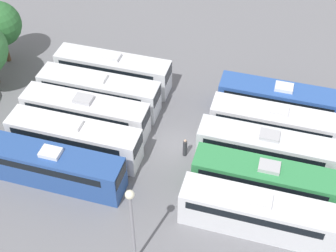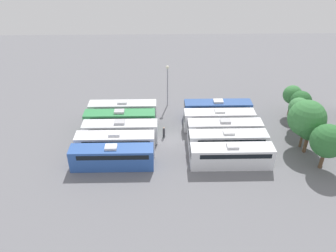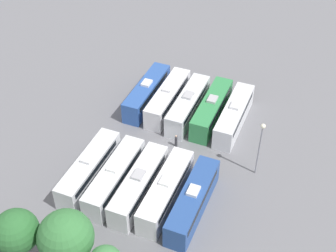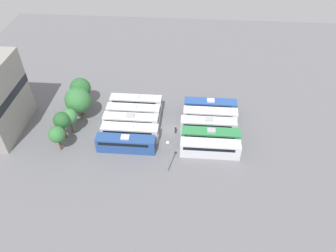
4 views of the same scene
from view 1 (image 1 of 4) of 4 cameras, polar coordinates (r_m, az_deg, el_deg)
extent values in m
plane|color=slate|center=(41.21, 0.85, -2.38)|extent=(114.16, 114.16, 0.00)
cube|color=silver|center=(35.18, 10.88, -10.56)|extent=(2.52, 11.39, 3.20)
cube|color=black|center=(34.46, 10.61, -9.60)|extent=(2.56, 9.68, 0.70)
cube|color=silver|center=(33.77, 11.28, -8.80)|extent=(1.20, 1.60, 0.35)
cube|color=#338C4C|center=(37.20, 11.85, -6.67)|extent=(2.52, 11.39, 3.20)
cube|color=black|center=(36.52, 11.61, -5.69)|extent=(2.56, 9.68, 0.70)
cube|color=#B2B2B7|center=(35.87, 12.25, -4.87)|extent=(1.20, 1.60, 0.35)
cube|color=silver|center=(39.43, 11.90, -2.96)|extent=(2.52, 11.39, 3.20)
cube|color=black|center=(38.79, 11.68, -1.97)|extent=(2.56, 9.68, 0.70)
cube|color=#B2B2B7|center=(38.18, 12.28, -1.14)|extent=(1.20, 1.60, 0.35)
cube|color=white|center=(41.73, 13.01, 0.02)|extent=(2.52, 11.39, 3.20)
cube|color=black|center=(41.12, 12.82, 0.99)|extent=(2.56, 9.68, 0.70)
cube|color=silver|center=(40.55, 13.40, 1.82)|extent=(1.20, 1.60, 0.35)
cube|color=#2D56A8|center=(44.19, 13.59, 2.82)|extent=(2.52, 11.39, 3.20)
cube|color=black|center=(43.62, 13.41, 3.78)|extent=(2.56, 9.68, 0.70)
cube|color=white|center=(43.08, 13.97, 4.60)|extent=(1.20, 1.60, 0.35)
cube|color=#284C93|center=(38.43, -13.68, -4.95)|extent=(2.52, 11.39, 3.20)
cube|color=black|center=(37.90, -14.28, -3.96)|extent=(2.56, 9.68, 0.70)
cube|color=black|center=(35.84, -5.78, -6.03)|extent=(2.22, 0.08, 1.12)
cube|color=white|center=(37.15, -14.13, -3.15)|extent=(1.20, 1.60, 0.35)
cube|color=white|center=(40.25, -11.30, -1.63)|extent=(2.52, 11.39, 3.20)
cube|color=black|center=(39.74, -11.85, -0.64)|extent=(2.56, 9.68, 0.70)
cube|color=black|center=(37.82, -3.67, -2.42)|extent=(2.22, 0.08, 1.12)
cube|color=white|center=(39.03, -11.66, 0.19)|extent=(1.20, 1.60, 0.35)
cube|color=silver|center=(42.39, -9.98, 1.42)|extent=(2.52, 11.39, 3.20)
cube|color=black|center=(41.90, -10.49, 2.39)|extent=(2.56, 9.68, 0.70)
cube|color=black|center=(40.03, -2.69, 0.85)|extent=(2.22, 0.08, 1.12)
cube|color=#B2B2B7|center=(41.22, -10.28, 3.23)|extent=(1.20, 1.60, 0.35)
cube|color=silver|center=(44.47, -8.35, 4.04)|extent=(2.52, 11.39, 3.20)
cube|color=black|center=(44.01, -8.81, 4.99)|extent=(2.56, 9.68, 0.70)
cube|color=black|center=(42.24, -1.32, 3.64)|extent=(2.22, 0.08, 1.12)
cube|color=white|center=(43.37, -8.58, 5.83)|extent=(1.20, 1.60, 0.35)
cube|color=silver|center=(46.88, -6.68, 6.62)|extent=(2.52, 11.39, 3.20)
cube|color=black|center=(46.44, -7.10, 7.55)|extent=(2.56, 9.68, 0.70)
cube|color=black|center=(44.77, 0.06, 6.35)|extent=(2.22, 0.08, 1.12)
cube|color=silver|center=(45.83, -6.86, 8.38)|extent=(1.20, 1.60, 0.35)
cylinder|color=#333338|center=(39.90, 2.08, -2.74)|extent=(0.36, 0.36, 1.60)
sphere|color=tan|center=(39.23, 2.11, -1.81)|extent=(0.24, 0.24, 0.24)
cylinder|color=gray|center=(31.42, -4.28, -12.62)|extent=(0.20, 0.20, 7.30)
sphere|color=#EAE5C6|center=(28.30, -4.69, -8.34)|extent=(0.60, 0.60, 0.60)
cylinder|color=brown|center=(52.83, -19.16, 8.85)|extent=(0.51, 0.51, 2.89)
camera|label=2|loc=(70.25, 15.25, 42.32)|focal=35.00mm
camera|label=3|loc=(50.46, -78.41, 29.37)|focal=50.00mm
camera|label=4|loc=(28.77, -159.08, -6.75)|focal=35.00mm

